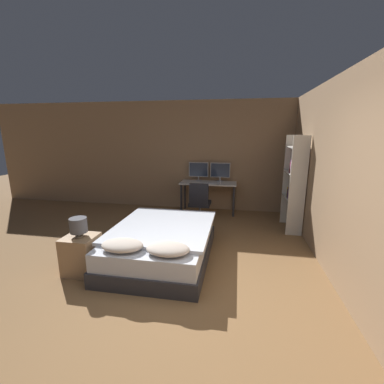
# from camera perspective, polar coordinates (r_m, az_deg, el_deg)

# --- Properties ---
(ground_plane) EXTENTS (20.00, 20.00, 0.00)m
(ground_plane) POSITION_cam_1_polar(r_m,az_deg,el_deg) (3.18, -4.30, -24.60)
(ground_plane) COLOR brown
(wall_back) EXTENTS (12.00, 0.06, 2.70)m
(wall_back) POSITION_cam_1_polar(r_m,az_deg,el_deg) (6.48, 4.38, 7.87)
(wall_back) COLOR #8E7051
(wall_back) RESTS_ON ground_plane
(wall_side_right) EXTENTS (0.06, 12.00, 2.70)m
(wall_side_right) POSITION_cam_1_polar(r_m,az_deg,el_deg) (4.18, 28.34, 3.42)
(wall_side_right) COLOR #8E7051
(wall_side_right) RESTS_ON ground_plane
(bed) EXTENTS (1.49, 1.97, 0.60)m
(bed) POSITION_cam_1_polar(r_m,az_deg,el_deg) (4.09, -6.73, -11.22)
(bed) COLOR #2D2D33
(bed) RESTS_ON ground_plane
(nightstand) EXTENTS (0.43, 0.42, 0.54)m
(nightstand) POSITION_cam_1_polar(r_m,az_deg,el_deg) (4.02, -23.35, -12.61)
(nightstand) COLOR #997551
(nightstand) RESTS_ON ground_plane
(bedside_lamp) EXTENTS (0.23, 0.23, 0.27)m
(bedside_lamp) POSITION_cam_1_polar(r_m,az_deg,el_deg) (3.86, -23.94, -6.78)
(bedside_lamp) COLOR gray
(bedside_lamp) RESTS_ON nightstand
(desk) EXTENTS (1.35, 0.55, 0.76)m
(desk) POSITION_cam_1_polar(r_m,az_deg,el_deg) (6.24, 3.64, 1.19)
(desk) COLOR beige
(desk) RESTS_ON ground_plane
(monitor_left) EXTENTS (0.48, 0.16, 0.46)m
(monitor_left) POSITION_cam_1_polar(r_m,az_deg,el_deg) (6.38, 1.47, 4.84)
(monitor_left) COLOR #B7B7BC
(monitor_left) RESTS_ON desk
(monitor_right) EXTENTS (0.48, 0.16, 0.46)m
(monitor_right) POSITION_cam_1_polar(r_m,az_deg,el_deg) (6.33, 6.29, 4.69)
(monitor_right) COLOR #B7B7BC
(monitor_right) RESTS_ON desk
(keyboard) EXTENTS (0.36, 0.13, 0.02)m
(keyboard) POSITION_cam_1_polar(r_m,az_deg,el_deg) (6.05, 3.46, 1.93)
(keyboard) COLOR #B7B7BC
(keyboard) RESTS_ON desk
(computer_mouse) EXTENTS (0.07, 0.05, 0.04)m
(computer_mouse) POSITION_cam_1_polar(r_m,az_deg,el_deg) (6.03, 6.02, 1.92)
(computer_mouse) COLOR #B7B7BC
(computer_mouse) RESTS_ON desk
(office_chair) EXTENTS (0.52, 0.52, 0.90)m
(office_chair) POSITION_cam_1_polar(r_m,az_deg,el_deg) (5.63, 1.72, -3.24)
(office_chair) COLOR black
(office_chair) RESTS_ON ground_plane
(bookshelf) EXTENTS (0.30, 0.74, 1.89)m
(bookshelf) POSITION_cam_1_polar(r_m,az_deg,el_deg) (5.39, 21.89, 2.35)
(bookshelf) COLOR beige
(bookshelf) RESTS_ON ground_plane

